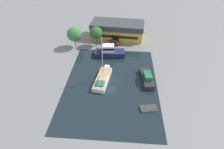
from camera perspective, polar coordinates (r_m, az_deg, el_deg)
ground_plane at (r=45.87m, az=-0.22°, el=-2.91°), size 440.00×440.00×0.00m
water_canal at (r=45.87m, az=-0.22°, el=-2.90°), size 23.63×32.75×0.01m
warehouse_building at (r=66.43m, az=1.77°, el=14.42°), size 19.57×10.16×5.68m
quay_tree_near_building at (r=59.99m, az=-5.26°, el=13.34°), size 4.21×4.21×6.82m
quay_tree_by_water at (r=60.26m, az=-12.22°, el=12.73°), size 4.80×4.80×7.09m
parked_car at (r=61.92m, az=0.46°, el=10.37°), size 4.37×2.21×1.71m
sailboat_moored at (r=46.30m, az=-3.05°, el=-1.33°), size 4.40×10.67×12.38m
motor_cruiser at (r=55.78m, az=-0.86°, el=7.42°), size 9.65×4.23×3.76m
small_dinghy at (r=40.60m, az=11.83°, el=-10.67°), size 3.97×2.37×0.52m
cabin_boat at (r=47.13m, az=11.33°, el=-1.00°), size 3.59×8.42×2.49m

